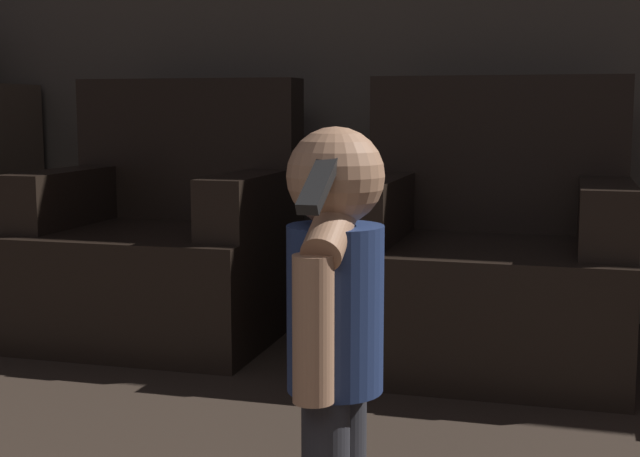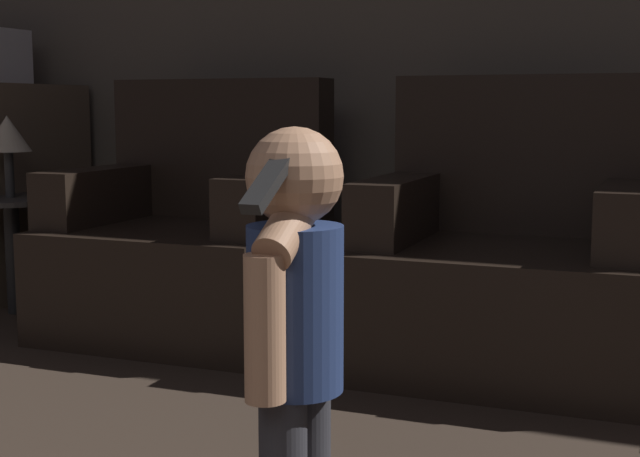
{
  "view_description": "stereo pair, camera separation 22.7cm",
  "coord_description": "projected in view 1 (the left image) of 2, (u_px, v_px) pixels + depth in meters",
  "views": [
    {
      "loc": [
        0.49,
        0.97,
        0.82
      ],
      "look_at": [
        -0.17,
        3.12,
        0.51
      ],
      "focal_mm": 50.0,
      "sensor_mm": 36.0,
      "label": 1
    },
    {
      "loc": [
        0.71,
        1.04,
        0.82
      ],
      "look_at": [
        -0.17,
        3.12,
        0.51
      ],
      "focal_mm": 50.0,
      "sensor_mm": 36.0,
      "label": 2
    }
  ],
  "objects": [
    {
      "name": "person_toddler",
      "position": [
        334.0,
        309.0,
        1.57
      ],
      "size": [
        0.17,
        0.31,
        0.78
      ],
      "rotation": [
        0.0,
        0.0,
        -1.64
      ],
      "color": "#28282D",
      "rests_on": "ground_plane"
    },
    {
      "name": "armchair_left",
      "position": [
        164.0,
        246.0,
        3.22
      ],
      "size": [
        0.89,
        0.8,
        0.92
      ],
      "rotation": [
        0.0,
        0.0,
        0.03
      ],
      "color": "black",
      "rests_on": "ground_plane"
    },
    {
      "name": "armchair_right",
      "position": [
        488.0,
        263.0,
        2.88
      ],
      "size": [
        0.89,
        0.8,
        0.92
      ],
      "rotation": [
        0.0,
        0.0,
        0.02
      ],
      "color": "black",
      "rests_on": "ground_plane"
    }
  ]
}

